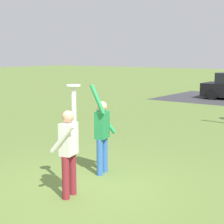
{
  "coord_description": "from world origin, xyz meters",
  "views": [
    {
      "loc": [
        4.63,
        -5.34,
        2.67
      ],
      "look_at": [
        -0.12,
        1.02,
        1.41
      ],
      "focal_mm": 58.42,
      "sensor_mm": 36.0,
      "label": 1
    }
  ],
  "objects": [
    {
      "name": "ground_plane",
      "position": [
        0.0,
        0.0,
        0.0
      ],
      "size": [
        120.0,
        120.0,
        0.0
      ],
      "primitive_type": "plane",
      "color": "olive"
    },
    {
      "name": "person_defender",
      "position": [
        -0.29,
        0.88,
        0.98
      ],
      "size": [
        0.53,
        0.61,
        2.04
      ],
      "rotation": [
        0.0,
        0.0,
        4.95
      ],
      "color": "#3366B7",
      "rests_on": "ground_plane"
    },
    {
      "name": "person_catcher",
      "position": [
        0.06,
        -0.56,
        0.98
      ],
      "size": [
        0.49,
        0.58,
        2.08
      ],
      "rotation": [
        0.0,
        0.0,
        1.8
      ],
      "color": "maroon",
      "rests_on": "ground_plane"
    },
    {
      "name": "frisbee_disc",
      "position": [
        0.0,
        -0.34,
        2.09
      ],
      "size": [
        0.26,
        0.26,
        0.02
      ],
      "primitive_type": "cylinder",
      "color": "white",
      "rests_on": "person_catcher"
    }
  ]
}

